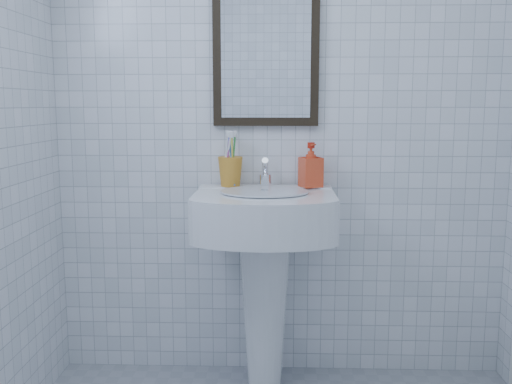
{
  "coord_description": "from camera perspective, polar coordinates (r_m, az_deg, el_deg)",
  "views": [
    {
      "loc": [
        -0.02,
        -1.57,
        1.35
      ],
      "look_at": [
        -0.11,
        0.86,
        0.97
      ],
      "focal_mm": 40.0,
      "sensor_mm": 36.0,
      "label": 1
    }
  ],
  "objects": [
    {
      "name": "wall_mirror",
      "position": [
        2.75,
        0.99,
        13.09
      ],
      "size": [
        0.5,
        0.04,
        0.62
      ],
      "color": "black",
      "rests_on": "wall_back"
    },
    {
      "name": "wall_back",
      "position": [
        2.77,
        2.57,
        6.85
      ],
      "size": [
        2.2,
        0.02,
        2.5
      ],
      "primitive_type": "cube",
      "color": "white",
      "rests_on": "ground"
    },
    {
      "name": "toothbrush_cup",
      "position": [
        2.71,
        -2.58,
        2.05
      ],
      "size": [
        0.15,
        0.15,
        0.14
      ],
      "primitive_type": null,
      "rotation": [
        0.0,
        0.0,
        -0.32
      ],
      "color": "orange",
      "rests_on": "washbasin"
    },
    {
      "name": "washbasin",
      "position": [
        2.65,
        0.86,
        -6.46
      ],
      "size": [
        0.63,
        0.46,
        0.96
      ],
      "color": "white",
      "rests_on": "ground"
    },
    {
      "name": "soap_dispenser",
      "position": [
        2.69,
        5.5,
        2.7
      ],
      "size": [
        0.12,
        0.12,
        0.21
      ],
      "primitive_type": "imported",
      "rotation": [
        0.0,
        0.0,
        0.37
      ],
      "color": "red",
      "rests_on": "washbasin"
    },
    {
      "name": "wall_front",
      "position": [
        0.38,
        5.71,
        -5.82
      ],
      "size": [
        2.2,
        0.02,
        2.5
      ],
      "primitive_type": "cube",
      "color": "white",
      "rests_on": "ground"
    },
    {
      "name": "faucet",
      "position": [
        2.69,
        0.93,
        1.72
      ],
      "size": [
        0.06,
        0.13,
        0.14
      ],
      "color": "silver",
      "rests_on": "washbasin"
    }
  ]
}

